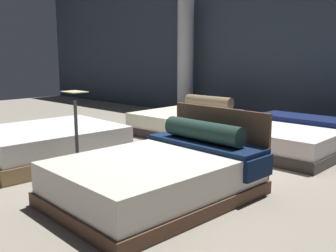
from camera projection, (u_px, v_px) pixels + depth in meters
ground_plane at (167, 157)px, 5.72m from camera, size 18.00×18.00×0.02m
showroom_back_wall at (288, 42)px, 7.93m from camera, size 18.00×0.06×3.50m
bed_0 at (49, 144)px, 5.54m from camera, size 1.70×2.02×0.47m
bed_1 at (161, 174)px, 4.06m from camera, size 1.60×2.15×0.87m
bed_2 at (188, 121)px, 7.56m from camera, size 1.51×2.01×0.66m
bed_3 at (293, 137)px, 6.05m from camera, size 1.71×1.98×0.48m
price_sign at (77, 147)px, 4.55m from camera, size 0.28×0.24×1.08m
support_pillar at (186, 44)px, 9.29m from camera, size 0.39×0.39×3.50m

